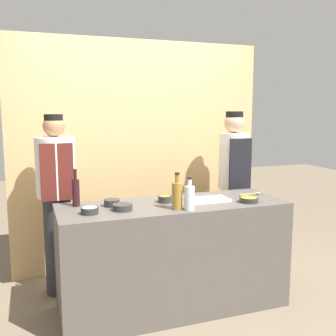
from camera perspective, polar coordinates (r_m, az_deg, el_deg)
The scene contains 15 objects.
ground_plane at distance 3.61m, azimuth 0.75°, elevation -19.39°, with size 14.00×14.00×0.00m, color #756651.
cabinet_wall at distance 4.26m, azimuth -4.32°, elevation 1.87°, with size 2.68×0.18×2.40m.
counter at distance 3.42m, azimuth 0.76°, elevation -12.61°, with size 1.90×0.66×0.91m.
sauce_bowl_purple at distance 3.08m, azimuth -6.61°, elevation -5.62°, with size 0.15×0.15×0.05m.
sauce_bowl_orange at distance 3.32m, azimuth -0.46°, elevation -4.47°, with size 0.11×0.11×0.06m.
sauce_bowl_yellow at distance 3.39m, azimuth 11.64°, elevation -4.49°, with size 0.16×0.16×0.04m.
sauce_bowl_brown at distance 3.22m, azimuth -8.15°, elevation -4.95°, with size 0.13×0.13×0.06m.
sauce_bowl_white at distance 3.02m, azimuth -11.30°, elevation -6.02°, with size 0.13×0.13×0.05m.
cutting_board at distance 3.39m, azimuth 5.81°, elevation -4.60°, with size 0.36×0.21×0.02m.
bottle_clear at distance 3.06m, azimuth 3.14°, elevation -4.24°, with size 0.08×0.08×0.26m.
bottle_vinegar at distance 3.08m, azimuth 1.33°, elevation -3.91°, with size 0.08×0.08×0.29m.
bottle_wine at distance 3.25m, azimuth -13.23°, elevation -3.37°, with size 0.06×0.06×0.30m.
wooden_spoon at distance 3.68m, azimuth 12.13°, elevation -3.70°, with size 0.22×0.04×0.02m.
chef_left at distance 3.70m, azimuth -15.83°, elevation -4.27°, with size 0.35×0.35×1.65m.
chef_right at distance 4.20m, azimuth 9.41°, elevation -2.12°, with size 0.31×0.31×1.67m.
Camera 1 is at (-1.11, -2.99, 1.69)m, focal length 42.00 mm.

